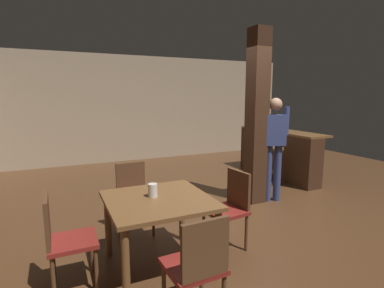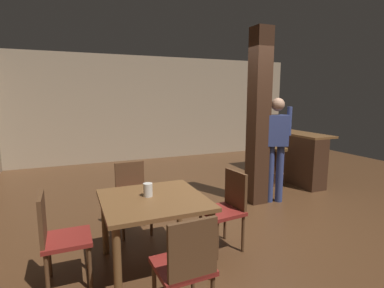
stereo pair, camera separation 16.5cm
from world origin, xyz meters
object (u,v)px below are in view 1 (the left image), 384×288
Objects in this scene: chair_west at (63,237)px; napkin_cup at (153,190)px; chair_east at (230,205)px; chair_south at (198,264)px; bar_stool_near at (275,157)px; standing_person at (274,142)px; bar_counter at (277,153)px; chair_north at (133,194)px; dining_table at (159,209)px.

chair_west is 6.46× the size of napkin_cup.
chair_east is 1.29m from chair_south.
chair_south is 1.18× the size of bar_stool_near.
chair_south is 4.00m from bar_stool_near.
chair_east reaches higher than napkin_cup.
chair_east is 1.87m from standing_person.
chair_south is at bearing -137.46° from bar_counter.
bar_counter reaches higher than chair_south.
chair_west is 1.18× the size of bar_stool_near.
bar_stool_near is (3.88, 1.77, 0.05)m from chair_west.
chair_east is 0.52× the size of standing_person.
standing_person is at bearing 18.39° from chair_west.
standing_person is (2.36, 1.98, 0.50)m from chair_south.
standing_person is 0.78× the size of bar_counter.
bar_counter reaches higher than chair_north.
bar_stool_near is at bearing 16.09° from chair_north.
chair_west and chair_east have the same top height.
dining_table is 0.90m from chair_south.
bar_stool_near is (2.98, 2.67, 0.05)m from chair_south.
napkin_cup is at bearing -157.07° from standing_person.
standing_person reaches higher than bar_stool_near.
standing_person is (2.36, 1.08, 0.38)m from dining_table.
chair_west is (-0.90, -0.00, -0.12)m from dining_table.
bar_counter is (3.52, 1.39, 0.01)m from chair_north.
bar_counter is (1.11, 1.21, -0.49)m from standing_person.
chair_south is 0.40× the size of bar_counter.
standing_person is at bearing -132.76° from bar_counter.
bar_stool_near is (2.98, 1.77, -0.07)m from dining_table.
bar_stool_near is at bearing 47.80° from standing_person.
chair_south is at bearing -87.55° from napkin_cup.
chair_west is 1.00× the size of chair_east.
bar_stool_near is at bearing 41.83° from chair_south.
bar_counter is at bearing 27.62° from chair_west.
chair_north is (0.86, 0.90, 0.00)m from chair_west.
napkin_cup is 0.18× the size of bar_stool_near.
chair_north is (-0.04, 0.90, -0.12)m from dining_table.
dining_table is 0.89m from chair_east.
bar_counter is (2.59, 2.24, 0.01)m from chair_east.
chair_north is at bearing 91.43° from chair_south.
chair_west is 1.78m from chair_east.
chair_south is at bearing -89.75° from dining_table.
chair_west is at bearing -152.38° from bar_counter.
chair_north is at bearing -163.91° from bar_stool_near.
dining_table is at bearing -155.35° from standing_person.
chair_east reaches higher than dining_table.
dining_table is 3.47m from bar_stool_near.
chair_north is (-0.04, 1.79, 0.00)m from chair_south.
bar_stool_near is at bearing 39.37° from chair_east.
chair_east is 6.46× the size of napkin_cup.
dining_table is 7.41× the size of napkin_cup.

